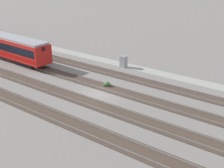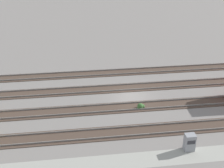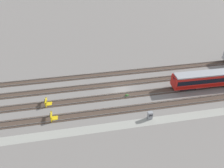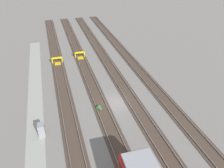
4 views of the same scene
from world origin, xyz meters
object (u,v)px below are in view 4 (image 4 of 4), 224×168
(bumper_stop_nearest_track, at_px, (57,61))
(weed_clump, at_px, (99,108))
(bumper_stop_near_inner_track, at_px, (80,55))
(electrical_cabinet, at_px, (41,130))

(bumper_stop_nearest_track, height_order, weed_clump, bumper_stop_nearest_track)
(bumper_stop_nearest_track, xyz_separation_m, weed_clump, (15.42, 4.07, -0.27))
(bumper_stop_near_inner_track, bearing_deg, weed_clump, -1.29)
(bumper_stop_nearest_track, height_order, bumper_stop_near_inner_track, same)
(electrical_cabinet, distance_m, weed_clump, 7.82)
(bumper_stop_nearest_track, distance_m, electrical_cabinet, 18.47)
(bumper_stop_near_inner_track, bearing_deg, electrical_cabinet, -21.52)
(electrical_cabinet, xyz_separation_m, weed_clump, (-2.76, 7.29, -0.56))
(electrical_cabinet, height_order, weed_clump, electrical_cabinet)
(bumper_stop_near_inner_track, relative_size, weed_clump, 2.18)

